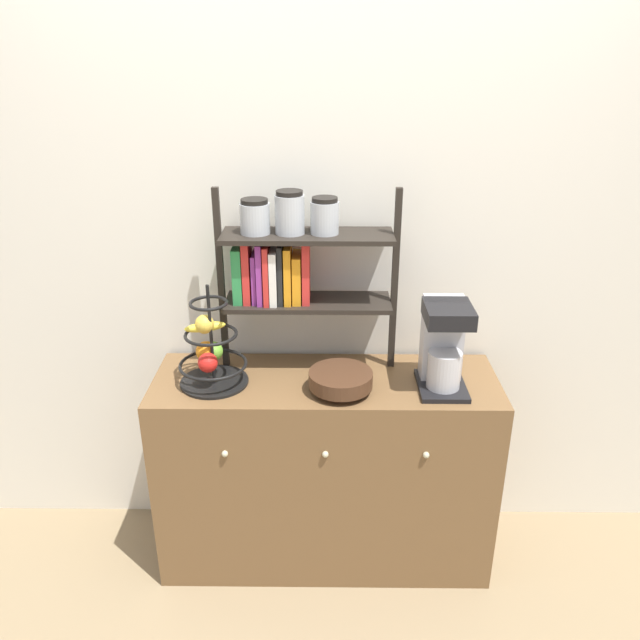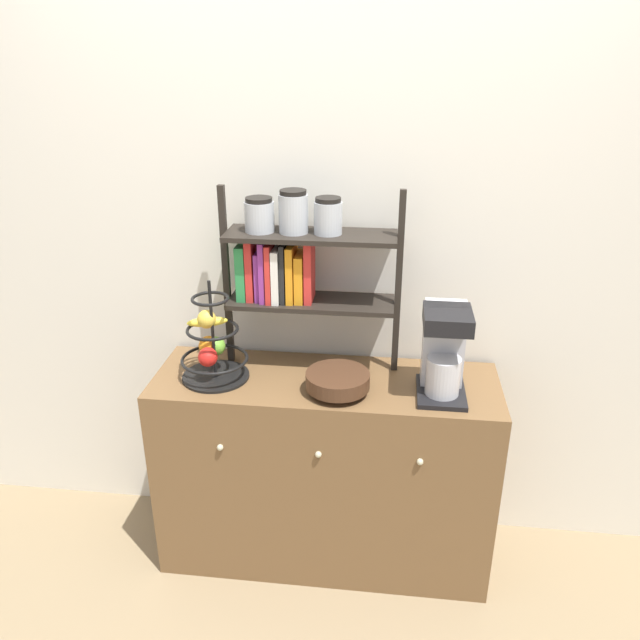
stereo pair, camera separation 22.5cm
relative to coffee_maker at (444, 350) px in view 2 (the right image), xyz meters
name	(u,v)px [view 2 (the right image)]	position (x,y,z in m)	size (l,w,h in m)	color
ground_plane	(319,587)	(-0.43, -0.18, -0.99)	(12.00, 12.00, 0.00)	#847051
wall_back	(333,239)	(-0.43, 0.30, 0.31)	(7.00, 0.05, 2.60)	silver
sideboard	(325,469)	(-0.43, 0.03, -0.58)	(1.31, 0.45, 0.82)	brown
coffee_maker	(444,350)	(0.00, 0.00, 0.00)	(0.17, 0.23, 0.33)	black
fruit_stand	(212,346)	(-0.85, 0.01, -0.04)	(0.25, 0.25, 0.39)	black
wooden_bowl	(338,381)	(-0.37, -0.05, -0.12)	(0.23, 0.23, 0.08)	#422819
shelf_hutch	(291,257)	(-0.57, 0.15, 0.28)	(0.67, 0.20, 0.70)	black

